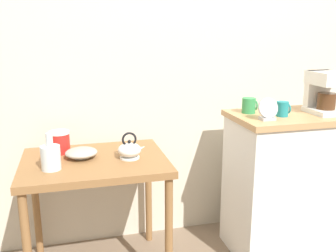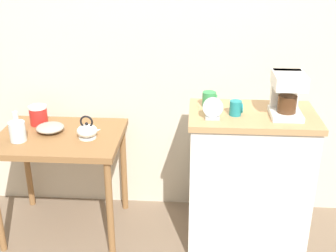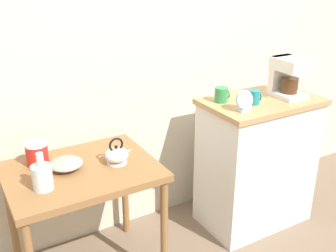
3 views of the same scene
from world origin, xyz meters
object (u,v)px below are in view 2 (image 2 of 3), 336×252
glass_carafe_vase (17,131)px  mug_dark_teal (236,108)px  bowl_stoneware (50,128)px  table_clock (213,110)px  coffee_maker (287,92)px  teakettle (87,131)px  mug_tall_green (210,99)px  canister_enamel (38,115)px

glass_carafe_vase → mug_dark_teal: (1.35, 0.01, 0.18)m
bowl_stoneware → table_clock: (1.05, -0.20, 0.23)m
coffee_maker → mug_dark_teal: 0.31m
glass_carafe_vase → table_clock: size_ratio=1.50×
teakettle → mug_tall_green: 0.80m
teakettle → coffee_maker: 1.25m
bowl_stoneware → glass_carafe_vase: size_ratio=0.92×
glass_carafe_vase → teakettle: bearing=9.5°
mug_tall_green → table_clock: bearing=-85.9°
teakettle → glass_carafe_vase: 0.43m
canister_enamel → mug_dark_teal: size_ratio=1.48×
teakettle → mug_dark_teal: bearing=-3.5°
glass_carafe_vase → table_clock: table_clock is taller
glass_carafe_vase → mug_dark_teal: size_ratio=2.19×
teakettle → glass_carafe_vase: size_ratio=0.82×
table_clock → teakettle: bearing=170.9°
mug_dark_teal → table_clock: size_ratio=0.69×
canister_enamel → table_clock: (1.17, -0.33, 0.20)m
glass_carafe_vase → table_clock: 1.22m
canister_enamel → mug_dark_teal: mug_dark_teal is taller
canister_enamel → glass_carafe_vase: bearing=-98.1°
canister_enamel → coffee_maker: 1.64m
teakettle → mug_tall_green: (0.77, 0.08, 0.20)m
glass_carafe_vase → coffee_maker: bearing=1.4°
canister_enamel → table_clock: 1.23m
glass_carafe_vase → coffee_maker: (1.64, 0.04, 0.28)m
teakettle → mug_dark_teal: 0.94m
mug_tall_green → coffee_maker: bearing=-14.0°
bowl_stoneware → glass_carafe_vase: 0.22m
bowl_stoneware → mug_dark_teal: 1.22m
bowl_stoneware → teakettle: (0.27, -0.07, 0.02)m
bowl_stoneware → glass_carafe_vase: glass_carafe_vase is taller
bowl_stoneware → table_clock: 1.09m
coffee_maker → table_clock: bearing=-167.8°
mug_dark_teal → mug_tall_green: mug_tall_green is taller
teakettle → table_clock: table_clock is taller
teakettle → coffee_maker: size_ratio=0.62×
bowl_stoneware → coffee_maker: 1.52m
table_clock → coffee_maker: bearing=12.2°
canister_enamel → mug_dark_teal: (1.31, -0.26, 0.18)m
glass_carafe_vase → mug_dark_teal: 1.36m
glass_carafe_vase → coffee_maker: size_ratio=0.75×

